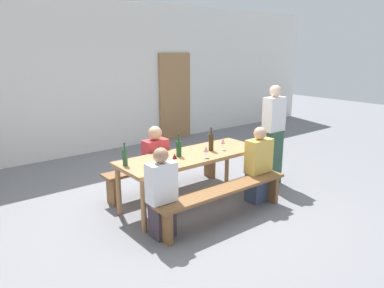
% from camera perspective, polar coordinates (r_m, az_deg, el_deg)
% --- Properties ---
extents(ground_plane, '(24.00, 24.00, 0.00)m').
position_cam_1_polar(ground_plane, '(5.43, 0.00, -9.22)').
color(ground_plane, slate).
extents(back_wall, '(14.00, 0.20, 3.20)m').
position_cam_1_polar(back_wall, '(8.07, -16.13, 9.91)').
color(back_wall, silver).
rests_on(back_wall, ground).
extents(wooden_door, '(0.90, 0.06, 2.10)m').
position_cam_1_polar(wooden_door, '(9.06, -2.69, 7.45)').
color(wooden_door, '#9E7247').
rests_on(wooden_door, ground).
extents(tasting_table, '(2.19, 0.77, 0.75)m').
position_cam_1_polar(tasting_table, '(5.19, 0.00, -2.43)').
color(tasting_table, '#9E7247').
rests_on(tasting_table, ground).
extents(bench_near, '(2.09, 0.30, 0.45)m').
position_cam_1_polar(bench_near, '(4.81, 5.13, -7.90)').
color(bench_near, brown).
rests_on(bench_near, ground).
extents(bench_far, '(2.09, 0.30, 0.45)m').
position_cam_1_polar(bench_far, '(5.81, -4.21, -3.81)').
color(bench_far, brown).
rests_on(bench_far, ground).
extents(wine_bottle_0, '(0.07, 0.07, 0.32)m').
position_cam_1_polar(wine_bottle_0, '(5.04, -2.08, -0.65)').
color(wine_bottle_0, '#194723').
rests_on(wine_bottle_0, tasting_table).
extents(wine_bottle_1, '(0.07, 0.07, 0.30)m').
position_cam_1_polar(wine_bottle_1, '(4.72, -10.50, -2.03)').
color(wine_bottle_1, '#234C2D').
rests_on(wine_bottle_1, tasting_table).
extents(wine_bottle_2, '(0.07, 0.07, 0.35)m').
position_cam_1_polar(wine_bottle_2, '(5.32, 3.03, 0.33)').
color(wine_bottle_2, '#332814').
rests_on(wine_bottle_2, tasting_table).
extents(wine_glass_0, '(0.06, 0.06, 0.18)m').
position_cam_1_polar(wine_glass_0, '(5.38, 4.89, 0.42)').
color(wine_glass_0, silver).
rests_on(wine_glass_0, tasting_table).
extents(wine_glass_1, '(0.06, 0.06, 0.17)m').
position_cam_1_polar(wine_glass_1, '(4.64, -2.74, -2.02)').
color(wine_glass_1, silver).
rests_on(wine_glass_1, tasting_table).
extents(wine_glass_2, '(0.07, 0.07, 0.17)m').
position_cam_1_polar(wine_glass_2, '(4.98, 2.20, -0.84)').
color(wine_glass_2, silver).
rests_on(wine_glass_2, tasting_table).
extents(seated_guest_near_0, '(0.35, 0.24, 1.11)m').
position_cam_1_polar(seated_guest_near_0, '(4.34, -4.79, -8.06)').
color(seated_guest_near_0, '#3B303A').
rests_on(seated_guest_near_0, ground).
extents(seated_guest_near_1, '(0.41, 0.24, 1.13)m').
position_cam_1_polar(seated_guest_near_1, '(5.41, 10.39, -3.58)').
color(seated_guest_near_1, '#384763').
rests_on(seated_guest_near_1, ground).
extents(seated_guest_far_0, '(0.37, 0.24, 1.10)m').
position_cam_1_polar(seated_guest_far_0, '(5.50, -5.72, -3.10)').
color(seated_guest_far_0, '#4A375D').
rests_on(seated_guest_far_0, ground).
extents(standing_host, '(0.36, 0.24, 1.65)m').
position_cam_1_polar(standing_host, '(6.11, 12.60, 1.10)').
color(standing_host, '#2F513F').
rests_on(standing_host, ground).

